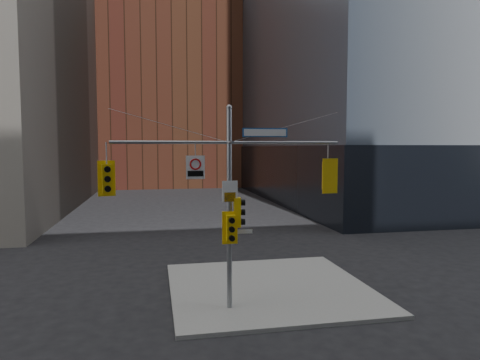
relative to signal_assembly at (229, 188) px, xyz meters
name	(u,v)px	position (x,y,z in m)	size (l,w,h in m)	color
ground	(241,335)	(0.00, -1.99, -4.42)	(160.00, 160.00, 0.00)	black
sidewalk_corner	(269,288)	(2.00, 2.01, -4.34)	(8.00, 8.00, 0.15)	gray
podium_ne	(421,172)	(28.00, 30.01, -1.42)	(36.40, 36.40, 6.00)	black
brick_midrise	(170,97)	(0.00, 56.01, 9.58)	(26.00, 20.00, 28.00)	brown
signal_assembly	(229,188)	(0.00, 0.00, 0.00)	(8.00, 0.80, 7.30)	gray
traffic_light_west_arm	(107,179)	(-4.09, 0.01, 0.38)	(0.56, 0.51, 1.19)	yellow
traffic_light_east_arm	(328,176)	(3.65, 0.00, 0.38)	(0.60, 0.51, 1.27)	yellow
traffic_light_pole_side	(238,212)	(0.32, 0.00, -0.87)	(0.42, 0.36, 1.04)	yellow
traffic_light_pole_front	(231,228)	(0.00, -0.27, -1.38)	(0.55, 0.44, 1.15)	yellow
street_sign_blade	(265,133)	(1.28, 0.00, 1.93)	(1.62, 0.07, 0.32)	#104593
regulatory_sign_arm	(195,167)	(-1.18, -0.02, 0.76)	(0.64, 0.08, 0.80)	silver
regulatory_sign_pole	(230,192)	(0.00, -0.11, -0.12)	(0.56, 0.10, 0.73)	silver
street_blade_ew	(242,231)	(0.45, 0.01, -1.56)	(0.75, 0.06, 0.15)	silver
street_blade_ns	(227,230)	(0.00, 0.46, -1.58)	(0.15, 0.82, 0.16)	#145926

